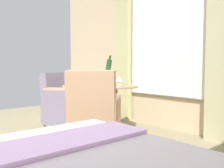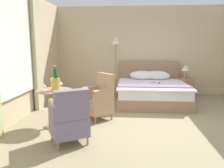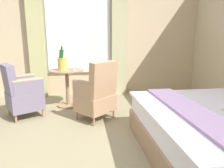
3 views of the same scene
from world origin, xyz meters
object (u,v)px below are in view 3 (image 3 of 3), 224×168
wine_glass_near_edge (63,65)px  wine_glass_near_bucket (74,65)px  champagne_bucket (62,62)px  armchair_by_window (97,94)px  armchair_facing_bed (22,93)px  side_table_round (67,85)px

wine_glass_near_edge → wine_glass_near_bucket: bearing=43.8°
champagne_bucket → armchair_by_window: (0.74, 0.61, -0.45)m
champagne_bucket → armchair_by_window: bearing=39.5°
armchair_facing_bed → side_table_round: bearing=123.4°
side_table_round → armchair_facing_bed: 0.88m
wine_glass_near_edge → armchair_by_window: size_ratio=0.13×
wine_glass_near_edge → armchair_by_window: (0.96, 0.62, -0.38)m
side_table_round → wine_glass_near_edge: wine_glass_near_edge is taller
wine_glass_near_bucket → wine_glass_near_edge: (-0.25, -0.24, -0.02)m
wine_glass_near_bucket → wine_glass_near_edge: size_ratio=1.15×
champagne_bucket → wine_glass_near_bucket: size_ratio=3.29×
armchair_by_window → armchair_facing_bed: size_ratio=1.06×
wine_glass_near_bucket → armchair_facing_bed: size_ratio=0.16×
side_table_round → champagne_bucket: 0.46m
wine_glass_near_edge → champagne_bucket: bearing=2.0°
champagne_bucket → armchair_facing_bed: 0.92m
champagne_bucket → armchair_facing_bed: bearing=-57.0°
wine_glass_near_bucket → armchair_by_window: size_ratio=0.15×
champagne_bucket → wine_glass_near_bucket: (0.03, 0.23, -0.05)m
champagne_bucket → armchair_facing_bed: champagne_bucket is taller
armchair_by_window → armchair_facing_bed: 1.32m
side_table_round → wine_glass_near_bucket: (0.08, 0.16, 0.41)m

